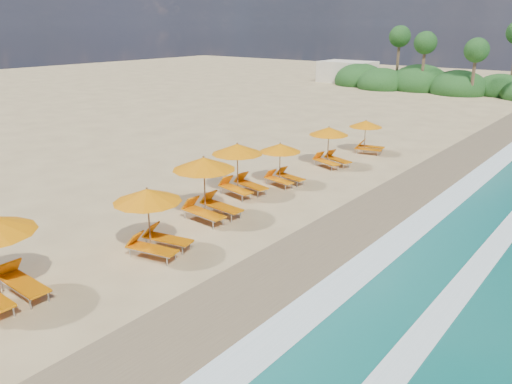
% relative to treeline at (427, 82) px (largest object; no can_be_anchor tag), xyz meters
% --- Properties ---
extents(ground, '(160.00, 160.00, 0.00)m').
position_rel_treeline_xyz_m(ground, '(9.94, -45.51, -1.00)').
color(ground, tan).
rests_on(ground, ground).
extents(wet_sand, '(4.00, 160.00, 0.01)m').
position_rel_treeline_xyz_m(wet_sand, '(13.94, -45.51, -0.99)').
color(wet_sand, olive).
rests_on(wet_sand, ground).
extents(surf_foam, '(4.00, 160.00, 0.01)m').
position_rel_treeline_xyz_m(surf_foam, '(16.64, -45.51, -0.97)').
color(surf_foam, white).
rests_on(surf_foam, ground).
extents(station_2, '(2.96, 2.85, 2.42)m').
position_rel_treeline_xyz_m(station_2, '(9.09, -50.21, 0.36)').
color(station_2, olive).
rests_on(station_2, ground).
extents(station_3, '(2.95, 2.75, 2.64)m').
position_rel_treeline_xyz_m(station_3, '(8.25, -46.57, 0.48)').
color(station_3, olive).
rests_on(station_3, ground).
extents(station_4, '(2.96, 2.82, 2.46)m').
position_rel_treeline_xyz_m(station_4, '(7.28, -43.36, 0.39)').
color(station_4, olive).
rests_on(station_4, ground).
extents(station_5, '(2.53, 2.41, 2.12)m').
position_rel_treeline_xyz_m(station_5, '(7.95, -40.90, 0.19)').
color(station_5, olive).
rests_on(station_5, ground).
extents(station_6, '(2.88, 2.82, 2.27)m').
position_rel_treeline_xyz_m(station_6, '(8.10, -36.45, 0.28)').
color(station_6, olive).
rests_on(station_6, ground).
extents(station_7, '(2.54, 2.44, 2.08)m').
position_rel_treeline_xyz_m(station_7, '(8.35, -32.33, 0.17)').
color(station_7, olive).
rests_on(station_7, ground).
extents(treeline, '(25.80, 8.80, 9.74)m').
position_rel_treeline_xyz_m(treeline, '(0.00, 0.00, 0.00)').
color(treeline, '#163D14').
rests_on(treeline, ground).
extents(beach_building, '(7.00, 5.00, 2.80)m').
position_rel_treeline_xyz_m(beach_building, '(-12.06, 2.49, 0.40)').
color(beach_building, beige).
rests_on(beach_building, ground).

